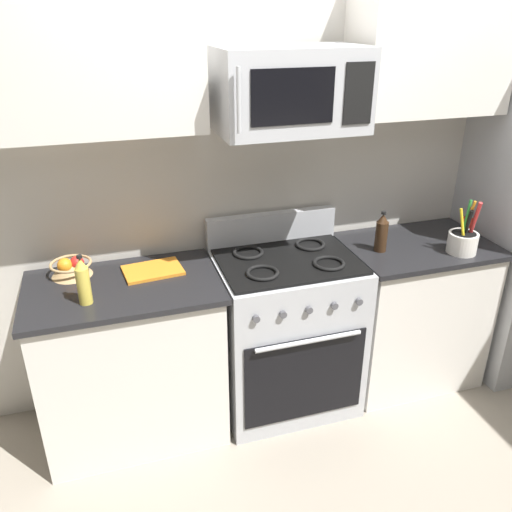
{
  "coord_description": "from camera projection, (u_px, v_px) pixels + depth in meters",
  "views": [
    {
      "loc": [
        -0.91,
        -1.74,
        2.15
      ],
      "look_at": [
        -0.21,
        0.51,
        1.03
      ],
      "focal_mm": 37.01,
      "sensor_mm": 36.0,
      "label": 1
    }
  ],
  "objects": [
    {
      "name": "utensil_crock",
      "position": [
        463.0,
        241.0,
        2.9
      ],
      "size": [
        0.16,
        0.16,
        0.31
      ],
      "color": "white",
      "rests_on": "counter_right"
    },
    {
      "name": "upper_cabinets_right",
      "position": [
        431.0,
        45.0,
        2.71
      ],
      "size": [
        0.83,
        0.34,
        0.69
      ],
      "color": "silver"
    },
    {
      "name": "range_oven",
      "position": [
        285.0,
        330.0,
        3.01
      ],
      "size": [
        0.76,
        0.65,
        1.09
      ],
      "color": "#B2B5BA",
      "rests_on": "ground"
    },
    {
      "name": "bottle_oil",
      "position": [
        83.0,
        281.0,
        2.38
      ],
      "size": [
        0.06,
        0.06,
        0.24
      ],
      "color": "gold",
      "rests_on": "counter_left"
    },
    {
      "name": "counter_right",
      "position": [
        409.0,
        311.0,
        3.23
      ],
      "size": [
        0.84,
        0.6,
        0.91
      ],
      "color": "silver",
      "rests_on": "ground"
    },
    {
      "name": "upper_cabinets_left",
      "position": [
        92.0,
        53.0,
        2.26
      ],
      "size": [
        0.94,
        0.34,
        0.69
      ],
      "color": "silver"
    },
    {
      "name": "counter_left",
      "position": [
        132.0,
        360.0,
        2.78
      ],
      "size": [
        0.95,
        0.6,
        0.91
      ],
      "color": "silver",
      "rests_on": "ground"
    },
    {
      "name": "bottle_soy",
      "position": [
        382.0,
        233.0,
        2.9
      ],
      "size": [
        0.07,
        0.07,
        0.23
      ],
      "color": "#382314",
      "rests_on": "counter_right"
    },
    {
      "name": "bottle_hot_sauce",
      "position": [
        466.0,
        226.0,
        3.06
      ],
      "size": [
        0.07,
        0.07,
        0.18
      ],
      "color": "red",
      "rests_on": "counter_right"
    },
    {
      "name": "wall_back",
      "position": [
        266.0,
        172.0,
        2.97
      ],
      "size": [
        8.0,
        0.1,
        2.6
      ],
      "primitive_type": "cube",
      "color": "beige",
      "rests_on": "ground"
    },
    {
      "name": "fruit_basket",
      "position": [
        71.0,
        267.0,
        2.66
      ],
      "size": [
        0.21,
        0.21,
        0.1
      ],
      "color": "tan",
      "rests_on": "counter_left"
    },
    {
      "name": "cutting_board",
      "position": [
        153.0,
        270.0,
        2.71
      ],
      "size": [
        0.31,
        0.24,
        0.02
      ],
      "primitive_type": "cube",
      "rotation": [
        0.0,
        0.0,
        0.1
      ],
      "color": "orange",
      "rests_on": "counter_left"
    },
    {
      "name": "ground_plane",
      "position": [
        326.0,
        476.0,
        2.67
      ],
      "size": [
        16.0,
        16.0,
        0.0
      ],
      "primitive_type": "plane",
      "color": "gray"
    },
    {
      "name": "microwave",
      "position": [
        290.0,
        90.0,
        2.46
      ],
      "size": [
        0.7,
        0.44,
        0.39
      ],
      "color": "#B2B5BA"
    }
  ]
}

